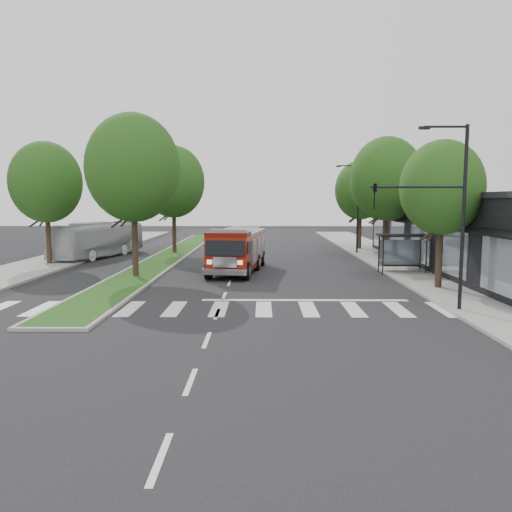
# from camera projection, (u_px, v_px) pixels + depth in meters

# --- Properties ---
(ground) EXTENTS (140.00, 140.00, 0.00)m
(ground) POSITION_uv_depth(u_px,v_px,m) (224.00, 296.00, 25.28)
(ground) COLOR black
(ground) RESTS_ON ground
(sidewalk_right) EXTENTS (5.00, 80.00, 0.15)m
(sidewalk_right) POSITION_uv_depth(u_px,v_px,m) (412.00, 268.00, 35.06)
(sidewalk_right) COLOR gray
(sidewalk_right) RESTS_ON ground
(sidewalk_left) EXTENTS (5.00, 80.00, 0.15)m
(sidewalk_left) POSITION_uv_depth(u_px,v_px,m) (31.00, 268.00, 35.37)
(sidewalk_left) COLOR gray
(sidewalk_left) RESTS_ON ground
(median) EXTENTS (3.00, 50.00, 0.15)m
(median) POSITION_uv_depth(u_px,v_px,m) (171.00, 256.00, 43.23)
(median) COLOR gray
(median) RESTS_ON ground
(storefront_row) EXTENTS (8.00, 30.00, 5.00)m
(storefront_row) POSITION_uv_depth(u_px,v_px,m) (478.00, 234.00, 34.74)
(storefront_row) COLOR black
(storefront_row) RESTS_ON ground
(bus_shelter) EXTENTS (3.20, 1.60, 2.61)m
(bus_shelter) POSITION_uv_depth(u_px,v_px,m) (402.00, 243.00, 33.02)
(bus_shelter) COLOR black
(bus_shelter) RESTS_ON ground
(tree_right_near) EXTENTS (4.40, 4.40, 8.05)m
(tree_right_near) POSITION_uv_depth(u_px,v_px,m) (442.00, 188.00, 26.52)
(tree_right_near) COLOR black
(tree_right_near) RESTS_ON ground
(tree_right_mid) EXTENTS (5.60, 5.60, 9.72)m
(tree_right_mid) POSITION_uv_depth(u_px,v_px,m) (386.00, 179.00, 38.34)
(tree_right_mid) COLOR black
(tree_right_mid) RESTS_ON ground
(tree_right_far) EXTENTS (5.00, 5.00, 8.73)m
(tree_right_far) POSITION_uv_depth(u_px,v_px,m) (361.00, 190.00, 48.35)
(tree_right_far) COLOR black
(tree_right_far) RESTS_ON ground
(tree_median_near) EXTENTS (5.80, 5.80, 10.16)m
(tree_median_near) POSITION_uv_depth(u_px,v_px,m) (133.00, 168.00, 30.55)
(tree_median_near) COLOR black
(tree_median_near) RESTS_ON ground
(tree_median_far) EXTENTS (5.60, 5.60, 9.72)m
(tree_median_far) POSITION_uv_depth(u_px,v_px,m) (173.00, 182.00, 44.50)
(tree_median_far) COLOR black
(tree_median_far) RESTS_ON ground
(tree_left_mid) EXTENTS (5.20, 5.20, 9.16)m
(tree_left_mid) POSITION_uv_depth(u_px,v_px,m) (46.00, 182.00, 36.68)
(tree_left_mid) COLOR black
(tree_left_mid) RESTS_ON ground
(streetlight_right_near) EXTENTS (4.08, 0.22, 8.00)m
(streetlight_right_near) POSITION_uv_depth(u_px,v_px,m) (443.00, 204.00, 21.17)
(streetlight_right_near) COLOR black
(streetlight_right_near) RESTS_ON ground
(streetlight_right_far) EXTENTS (2.11, 0.20, 8.00)m
(streetlight_right_far) POSITION_uv_depth(u_px,v_px,m) (356.00, 204.00, 44.54)
(streetlight_right_far) COLOR black
(streetlight_right_far) RESTS_ON ground
(fire_engine) EXTENTS (3.82, 9.15, 3.08)m
(fire_engine) POSITION_uv_depth(u_px,v_px,m) (238.00, 250.00, 33.72)
(fire_engine) COLOR #520D04
(fire_engine) RESTS_ON ground
(city_bus) EXTENTS (5.19, 11.17, 3.03)m
(city_bus) POSITION_uv_depth(u_px,v_px,m) (99.00, 240.00, 42.50)
(city_bus) COLOR #BABABF
(city_bus) RESTS_ON ground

